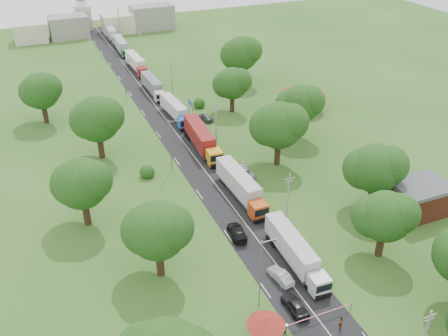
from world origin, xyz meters
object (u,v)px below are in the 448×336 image
boom_barrier (310,318)px  car_lane_front (295,305)px  pedestrian_near (341,323)px  info_sign (190,106)px  truck_0 (295,251)px  guard_booth (266,326)px  car_lane_mid (280,276)px

boom_barrier → car_lane_front: bearing=100.9°
boom_barrier → car_lane_front: size_ratio=2.01×
car_lane_front → pedestrian_near: bearing=126.6°
boom_barrier → info_sign: bearing=83.8°
info_sign → truck_0: size_ratio=0.29×
truck_0 → car_lane_front: 8.69m
guard_booth → car_lane_mid: size_ratio=1.01×
car_lane_front → pedestrian_near: (3.51, -4.50, 0.07)m
car_lane_front → car_lane_mid: car_lane_front is taller
truck_0 → car_lane_mid: size_ratio=3.30×
car_lane_mid → boom_barrier: bearing=79.4°
car_lane_front → car_lane_mid: size_ratio=1.06×
info_sign → car_lane_front: info_sign is taller
info_sign → car_lane_front: size_ratio=0.89×
car_lane_front → pedestrian_near: 5.71m
guard_booth → info_sign: 61.27m
boom_barrier → info_sign: (6.56, 60.00, 2.11)m
info_sign → guard_booth: bearing=-101.7°
info_sign → car_lane_front: (-7.05, -57.46, -2.22)m
info_sign → car_lane_front: 57.93m
info_sign → pedestrian_near: size_ratio=2.41×
info_sign → pedestrian_near: (-3.54, -61.96, -2.15)m
truck_0 → boom_barrier: bearing=-109.9°
boom_barrier → info_sign: 60.39m
pedestrian_near → truck_0: bearing=42.4°
info_sign → truck_0: bearing=-93.3°
info_sign → car_lane_mid: (-6.20, -52.14, -2.29)m
boom_barrier → info_sign: info_sign is taller
pedestrian_near → guard_booth: bearing=122.9°
truck_0 → car_lane_front: truck_0 is taller
boom_barrier → car_lane_mid: 7.87m
car_lane_front → car_lane_mid: (0.85, 5.32, -0.07)m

